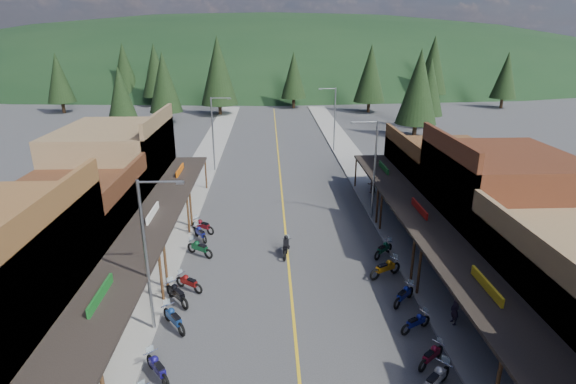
{
  "coord_description": "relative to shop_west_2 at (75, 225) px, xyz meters",
  "views": [
    {
      "loc": [
        -1.19,
        -25.4,
        14.17
      ],
      "look_at": [
        0.22,
        6.25,
        3.0
      ],
      "focal_mm": 28.0,
      "sensor_mm": 36.0,
      "label": 1
    }
  ],
  "objects": [
    {
      "name": "pedestrian_east_a",
      "position": [
        21.91,
        -8.02,
        -1.6
      ],
      "size": [
        0.43,
        0.61,
        1.57
      ],
      "primitive_type": "imported",
      "rotation": [
        0.0,
        0.0,
        -1.46
      ],
      "color": "black",
      "rests_on": "sidewalk_east"
    },
    {
      "name": "pine_11",
      "position": [
        33.75,
        36.3,
        4.65
      ],
      "size": [
        5.82,
        5.82,
        12.4
      ],
      "color": "black",
      "rests_on": "ground"
    },
    {
      "name": "bike_west_9",
      "position": [
        7.53,
        2.83,
        -1.95
      ],
      "size": [
        1.63,
        2.08,
        1.16
      ],
      "primitive_type": null,
      "rotation": [
        0.0,
        0.0,
        0.55
      ],
      "color": "navy",
      "rests_on": "ground"
    },
    {
      "name": "streetlight_1",
      "position": [
        6.8,
        20.3,
        1.93
      ],
      "size": [
        2.16,
        0.18,
        8.0
      ],
      "color": "gray",
      "rests_on": "ground"
    },
    {
      "name": "bike_east_8",
      "position": [
        20.18,
        -0.28,
        -1.95
      ],
      "size": [
        1.93,
        1.92,
        1.17
      ],
      "primitive_type": null,
      "rotation": [
        0.0,
        0.0,
        -0.79
      ],
      "color": "#0D452C",
      "rests_on": "ground"
    },
    {
      "name": "pine_3",
      "position": [
        17.75,
        64.3,
        3.95
      ],
      "size": [
        5.04,
        5.04,
        11.0
      ],
      "color": "black",
      "rests_on": "ground"
    },
    {
      "name": "rider_on_bike",
      "position": [
        13.64,
        0.11,
        -1.9
      ],
      "size": [
        0.98,
        2.16,
        1.59
      ],
      "rotation": [
        0.0,
        0.0,
        -0.14
      ],
      "color": "black",
      "rests_on": "ground"
    },
    {
      "name": "bike_east_4",
      "position": [
        19.76,
        -10.79,
        -1.99
      ],
      "size": [
        1.87,
        1.7,
        1.09
      ],
      "primitive_type": null,
      "rotation": [
        0.0,
        0.0,
        -0.88
      ],
      "color": "maroon",
      "rests_on": "ground"
    },
    {
      "name": "shop_west_2",
      "position": [
        0.0,
        0.0,
        0.0
      ],
      "size": [
        10.9,
        9.0,
        6.2
      ],
      "color": "#3F2111",
      "rests_on": "ground"
    },
    {
      "name": "streetlight_3",
      "position": [
        20.71,
        28.3,
        1.93
      ],
      "size": [
        2.16,
        0.18,
        8.0
      ],
      "color": "gray",
      "rests_on": "ground"
    },
    {
      "name": "ridge_hill",
      "position": [
        13.75,
        133.3,
        -2.53
      ],
      "size": [
        310.0,
        140.0,
        60.0
      ],
      "primitive_type": "ellipsoid",
      "color": "black",
      "rests_on": "ground"
    },
    {
      "name": "pine_5",
      "position": [
        47.75,
        70.3,
        5.46
      ],
      "size": [
        6.72,
        6.72,
        14.0
      ],
      "color": "black",
      "rests_on": "ground"
    },
    {
      "name": "pedestrian_east_b",
      "position": [
        22.13,
        12.09,
        -1.54
      ],
      "size": [
        0.83,
        0.49,
        1.68
      ],
      "primitive_type": "imported",
      "rotation": [
        0.0,
        0.0,
        3.17
      ],
      "color": "brown",
      "rests_on": "sidewalk_east"
    },
    {
      "name": "streetlight_2",
      "position": [
        20.71,
        6.3,
        1.93
      ],
      "size": [
        2.16,
        0.18,
        8.0
      ],
      "color": "gray",
      "rests_on": "ground"
    },
    {
      "name": "centerline",
      "position": [
        13.75,
        18.3,
        -2.53
      ],
      "size": [
        0.15,
        90.0,
        0.01
      ],
      "primitive_type": "cube",
      "color": "gold",
      "rests_on": "ground"
    },
    {
      "name": "pine_9",
      "position": [
        37.75,
        43.3,
        3.85
      ],
      "size": [
        4.93,
        4.93,
        10.8
      ],
      "color": "black",
      "rests_on": "ground"
    },
    {
      "name": "ground",
      "position": [
        13.75,
        -1.7,
        -2.53
      ],
      "size": [
        220.0,
        220.0,
        0.0
      ],
      "primitive_type": "plane",
      "color": "#38383A",
      "rests_on": "ground"
    },
    {
      "name": "pine_1",
      "position": [
        -10.25,
        68.3,
        4.7
      ],
      "size": [
        5.88,
        5.88,
        12.5
      ],
      "color": "black",
      "rests_on": "ground"
    },
    {
      "name": "bike_west_6",
      "position": [
        7.38,
        -5.32,
        -1.89
      ],
      "size": [
        2.02,
        2.24,
        1.3
      ],
      "primitive_type": null,
      "rotation": [
        0.0,
        0.0,
        0.68
      ],
      "color": "black",
      "rests_on": "ground"
    },
    {
      "name": "shop_east_3",
      "position": [
        27.51,
        9.6,
        -0.0
      ],
      "size": [
        10.9,
        10.2,
        6.2
      ],
      "color": "#4C2D16",
      "rests_on": "ground"
    },
    {
      "name": "bike_east_6",
      "position": [
        19.94,
        -5.88,
        -1.95
      ],
      "size": [
        1.92,
        1.95,
        1.17
      ],
      "primitive_type": null,
      "rotation": [
        0.0,
        0.0,
        -0.77
      ],
      "color": "navy",
      "rests_on": "ground"
    },
    {
      "name": "pine_10",
      "position": [
        -4.25,
        48.3,
        4.25
      ],
      "size": [
        5.38,
        5.38,
        11.6
      ],
      "color": "black",
      "rests_on": "ground"
    },
    {
      "name": "bike_west_10",
      "position": [
        7.53,
        4.12,
        -1.92
      ],
      "size": [
        2.14,
        1.85,
        1.22
      ],
      "primitive_type": null,
      "rotation": [
        0.0,
        0.0,
        0.93
      ],
      "color": "maroon",
      "rests_on": "ground"
    },
    {
      "name": "bike_west_5",
      "position": [
        7.65,
        -7.59,
        -1.89
      ],
      "size": [
        1.93,
        2.24,
        1.28
      ],
      "primitive_type": null,
      "rotation": [
        0.0,
        0.0,
        0.64
      ],
      "color": "navy",
      "rests_on": "ground"
    },
    {
      "name": "bike_west_4",
      "position": [
        7.62,
        -11.11,
        -1.93
      ],
      "size": [
        1.83,
        2.11,
        1.21
      ],
      "primitive_type": null,
      "rotation": [
        0.0,
        0.0,
        0.64
      ],
      "color": "navy",
      "rests_on": "ground"
    },
    {
      "name": "bike_east_5",
      "position": [
        19.83,
        -8.34,
        -1.99
      ],
      "size": [
        1.98,
        1.48,
        1.09
      ],
      "primitive_type": null,
      "rotation": [
        0.0,
        0.0,
        -1.07
      ],
      "color": "navy",
      "rests_on": "ground"
    },
    {
      "name": "bike_west_8",
      "position": [
        7.83,
        0.33,
        -1.9
      ],
      "size": [
        2.21,
        1.9,
        1.26
      ],
      "primitive_type": null,
      "rotation": [
        0.0,
        0.0,
        0.94
      ],
      "color": "#0E4624",
      "rests_on": "ground"
    },
    {
      "name": "bike_east_7",
      "position": [
        19.63,
        -2.98,
        -1.87
      ],
      "size": [
        2.4,
        1.76,
        1.32
      ],
      "primitive_type": null,
      "rotation": [
        0.0,
        0.0,
        -1.08
      ],
      "color": "#B86F0D",
      "rests_on": "ground"
    },
    {
      "name": "streetlight_0",
      "position": [
        6.8,
        -7.7,
        1.93
      ],
      "size": [
        2.16,
        0.18,
        8.0
      ],
      "color": "gray",
      "rests_on": "ground"
    },
    {
      "name": "pine_4",
      "position": [
        31.75,
        58.3,
        4.7
      ],
      "size": [
        5.88,
        5.88,
        12.5
      ],
      "color": "black",
      "rests_on": "ground"
    },
    {
      "name": "pine_0",
      "position": [
        -26.25,
        60.3,
        3.95
      ],
      "size": [
        5.04,
        5.04,
        11.0
      ],
      "color": "black",
      "rests_on": "ground"
    },
    {
      "name": "pine_8",
      "position": [
        -8.25,
        38.3,
        3.44
      ],
      "size": [
        4.48,
        4.48,
        10.0
      ],
      "color": "black",
      "rests_on": "ground"
    },
    {
      "name": "pine_6",
      "position": [
        59.75,
        62.3,
        3.95
      ],
      "size": [
        5.04,
        5.04,
        11.0
      ],
      "color": "black",
      "rests_on": "ground"
    },
    {
      "name": "pine_2",
      "position": [
        3.75,
        56.3,
        5.46
      ],
      "size": [
        6.72,
        6.72,
        14.0
      ],
      "color": "black",
      "rests_on": "ground"
    },
    {
      "name": "shop_east_2",
      "position": [
        27.54,
        0.0,
        0.99
      ],
      "size": [
        10.9,
        9.0,
        8.2
      ],
      "color": "#562B19",
      "rests_on": "ground"
    },
    {
      "name": "bike_west_7",
      "position": [
        7.81,
        -3.99,
        -1.96
      ],
      "size": [
        2.01,
        1.7,
        1.14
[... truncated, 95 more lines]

